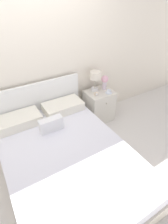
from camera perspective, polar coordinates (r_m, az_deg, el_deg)
name	(u,v)px	position (r m, az deg, el deg)	size (l,w,h in m)	color
ground_plane	(42,131)	(3.30, -13.71, -6.00)	(12.00, 12.00, 0.00)	silver
wall_back	(27,59)	(2.73, -18.12, 15.99)	(8.00, 0.06, 2.60)	silver
bed	(65,158)	(2.44, -6.36, -14.71)	(1.52, 2.14, 0.96)	beige
nightstand	(99,106)	(3.34, 4.87, 2.04)	(0.49, 0.44, 0.60)	silver
table_lamp	(95,77)	(3.12, 3.70, 11.21)	(0.20, 0.20, 0.36)	white
flower_vase	(105,81)	(3.23, 6.80, 10.02)	(0.13, 0.13, 0.26)	silver
teacup	(109,92)	(3.16, 8.08, 6.61)	(0.12, 0.12, 0.06)	white
alarm_clock	(96,94)	(3.07, 3.95, 5.94)	(0.07, 0.05, 0.06)	beige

